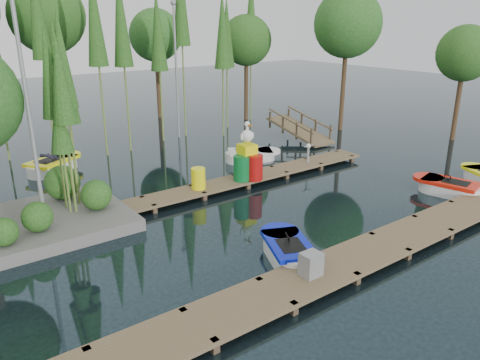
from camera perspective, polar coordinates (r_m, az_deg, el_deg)
ground_plane at (r=15.78m, az=-0.38°, el=-4.61°), size 90.00×90.00×0.00m
near_dock at (r=12.70m, az=11.87°, el=-10.14°), size 18.00×1.50×0.50m
far_dock at (r=18.13m, az=-2.49°, el=-0.62°), size 15.00×1.20×0.50m
tree_screen at (r=23.19m, az=-21.31°, el=17.34°), size 34.42×18.53×10.31m
lamp_island at (r=14.64m, az=-24.59°, el=9.20°), size 0.30×0.30×7.25m
lamp_rear at (r=25.98m, az=-7.84°, el=14.36°), size 0.30×0.30×7.25m
ramp at (r=25.89m, az=7.28°, el=6.13°), size 1.50×3.94×1.49m
boat_blue at (r=13.23m, az=5.85°, el=-8.53°), size 1.99×2.69×0.83m
boat_red at (r=19.45m, az=24.05°, el=-0.89°), size 1.71×2.74×0.86m
boat_yellow_far at (r=21.92m, az=-21.81°, el=1.68°), size 2.98×2.45×1.37m
boat_white_far at (r=21.83m, az=1.36°, el=2.97°), size 2.81×2.28×1.22m
utility_cabinet at (r=11.86m, az=8.64°, el=-10.13°), size 0.50×0.42×0.61m
yellow_barrel at (r=17.49m, az=-5.11°, el=0.20°), size 0.53×0.53×0.80m
drum_cluster at (r=18.48m, az=1.05°, el=2.22°), size 1.33×1.22×2.30m
seagull_post at (r=20.82m, az=8.33°, el=3.68°), size 0.53×0.29×0.85m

